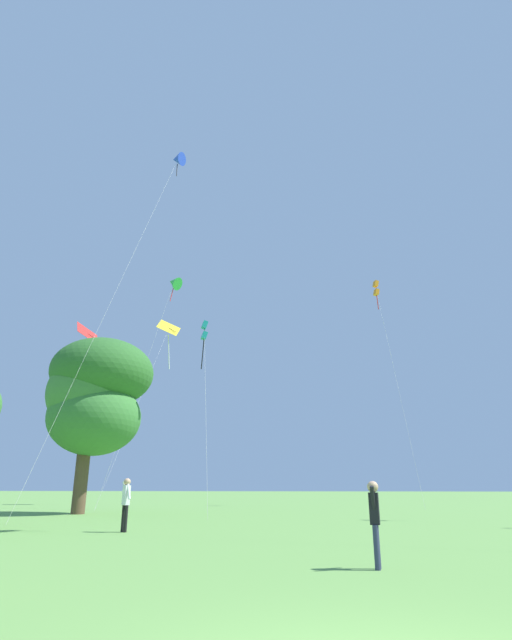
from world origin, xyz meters
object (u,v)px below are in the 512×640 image
(person_in_blue_jacket, at_px, (126,499))
(kite_blue_delta, at_px, (177,160))
(kite_red_high, at_px, (87,344))
(kite_orange_box, at_px, (376,290))
(kite_yellow_diamond, at_px, (168,338))
(person_near_tree, at_px, (375,515))
(kite_teal_box, at_px, (204,333))
(kite_green_small, at_px, (174,283))
(tree_right_cluster, at_px, (96,394))

(person_in_blue_jacket, bearing_deg, kite_blue_delta, 105.20)
(kite_red_high, bearing_deg, person_in_blue_jacket, -57.24)
(kite_orange_box, bearing_deg, kite_red_high, -164.00)
(kite_yellow_diamond, distance_m, person_in_blue_jacket, 32.40)
(person_near_tree, bearing_deg, kite_blue_delta, 119.58)
(kite_teal_box, bearing_deg, kite_orange_box, 52.21)
(kite_blue_delta, relative_size, kite_yellow_diamond, 1.49)
(kite_green_small, xyz_separation_m, person_in_blue_jacket, (6.11, -21.32, -17.35))
(kite_red_high, bearing_deg, kite_teal_box, -34.44)
(kite_blue_delta, relative_size, kite_teal_box, 2.24)
(kite_teal_box, height_order, person_near_tree, kite_teal_box)
(person_near_tree, bearing_deg, kite_yellow_diamond, 115.67)
(person_near_tree, distance_m, person_in_blue_jacket, 10.79)
(tree_right_cluster, bearing_deg, kite_yellow_diamond, 94.87)
(kite_teal_box, bearing_deg, tree_right_cluster, -172.64)
(kite_green_small, relative_size, kite_yellow_diamond, 1.10)
(kite_yellow_diamond, bearing_deg, tree_right_cluster, -85.13)
(kite_yellow_diamond, relative_size, person_near_tree, 10.99)
(kite_blue_delta, bearing_deg, person_in_blue_jacket, -74.80)
(kite_blue_delta, xyz_separation_m, tree_right_cluster, (-3.50, -2.52, -18.41))
(kite_orange_box, relative_size, kite_red_high, 1.34)
(kite_blue_delta, height_order, kite_red_high, kite_blue_delta)
(kite_blue_delta, xyz_separation_m, kite_red_high, (-9.65, 7.05, -12.31))
(kite_teal_box, bearing_deg, person_near_tree, -65.42)
(kite_orange_box, xyz_separation_m, person_near_tree, (-3.54, -35.12, -18.31))
(kite_orange_box, bearing_deg, person_in_blue_jacket, -112.59)
(kite_teal_box, bearing_deg, kite_red_high, 145.56)
(kite_orange_box, bearing_deg, tree_right_cluster, -138.44)
(kite_blue_delta, relative_size, person_in_blue_jacket, 14.68)
(kite_blue_delta, height_order, kite_yellow_diamond, kite_blue_delta)
(kite_yellow_diamond, height_order, person_near_tree, kite_yellow_diamond)
(kite_blue_delta, distance_m, kite_yellow_diamond, 17.88)
(kite_green_small, bearing_deg, kite_blue_delta, -72.57)
(kite_orange_box, relative_size, person_near_tree, 12.71)
(kite_red_high, height_order, tree_right_cluster, kite_red_high)
(person_near_tree, bearing_deg, kite_teal_box, 114.58)
(kite_blue_delta, relative_size, person_near_tree, 16.41)
(kite_blue_delta, distance_m, person_in_blue_jacket, 28.20)
(kite_orange_box, relative_size, kite_teal_box, 1.74)
(kite_orange_box, height_order, kite_teal_box, kite_orange_box)
(kite_orange_box, height_order, kite_yellow_diamond, kite_orange_box)
(kite_orange_box, xyz_separation_m, tree_right_cluster, (-18.89, -16.75, -12.30))
(tree_right_cluster, bearing_deg, kite_orange_box, 41.56)
(kite_orange_box, distance_m, person_in_blue_jacket, 35.37)
(kite_green_small, bearing_deg, kite_teal_box, -59.48)
(kite_red_high, bearing_deg, kite_blue_delta, -36.15)
(person_in_blue_jacket, bearing_deg, kite_teal_box, 93.21)
(kite_blue_delta, height_order, kite_teal_box, kite_blue_delta)
(kite_green_small, bearing_deg, kite_orange_box, 20.63)
(kite_blue_delta, xyz_separation_m, person_in_blue_jacket, (3.74, -13.77, -24.32))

